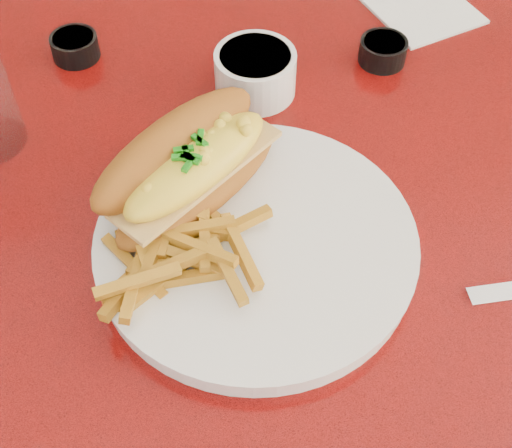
# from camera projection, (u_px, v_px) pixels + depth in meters

# --- Properties ---
(diner_table) EXTENTS (1.23, 0.83, 0.77)m
(diner_table) POSITION_uv_depth(u_px,v_px,m) (292.00, 255.00, 0.83)
(diner_table) COLOR red
(diner_table) RESTS_ON ground
(booth_bench_far) EXTENTS (1.20, 0.51, 0.90)m
(booth_bench_far) POSITION_uv_depth(u_px,v_px,m) (296.00, 46.00, 1.58)
(booth_bench_far) COLOR #A40A17
(booth_bench_far) RESTS_ON ground
(dinner_plate) EXTENTS (0.33, 0.33, 0.02)m
(dinner_plate) POSITION_uv_depth(u_px,v_px,m) (256.00, 245.00, 0.62)
(dinner_plate) COLOR silver
(dinner_plate) RESTS_ON diner_table
(mac_hoagie) EXTENTS (0.19, 0.20, 0.08)m
(mac_hoagie) POSITION_uv_depth(u_px,v_px,m) (189.00, 165.00, 0.62)
(mac_hoagie) COLOR #925217
(mac_hoagie) RESTS_ON dinner_plate
(fries_pile) EXTENTS (0.15, 0.15, 0.04)m
(fries_pile) POSITION_uv_depth(u_px,v_px,m) (176.00, 244.00, 0.59)
(fries_pile) COLOR #C28721
(fries_pile) RESTS_ON dinner_plate
(fork) EXTENTS (0.02, 0.14, 0.00)m
(fork) POSITION_uv_depth(u_px,v_px,m) (335.00, 217.00, 0.63)
(fork) COLOR silver
(fork) RESTS_ON dinner_plate
(gravy_ramekin) EXTENTS (0.11, 0.11, 0.05)m
(gravy_ramekin) POSITION_uv_depth(u_px,v_px,m) (255.00, 72.00, 0.74)
(gravy_ramekin) COLOR silver
(gravy_ramekin) RESTS_ON diner_table
(sauce_cup_left) EXTENTS (0.07, 0.07, 0.03)m
(sauce_cup_left) POSITION_uv_depth(u_px,v_px,m) (75.00, 46.00, 0.79)
(sauce_cup_left) COLOR black
(sauce_cup_left) RESTS_ON diner_table
(sauce_cup_right) EXTENTS (0.06, 0.06, 0.03)m
(sauce_cup_right) POSITION_uv_depth(u_px,v_px,m) (383.00, 50.00, 0.78)
(sauce_cup_right) COLOR black
(sauce_cup_right) RESTS_ON diner_table
(paper_napkin) EXTENTS (0.15, 0.15, 0.00)m
(paper_napkin) POSITION_uv_depth(u_px,v_px,m) (423.00, 10.00, 0.85)
(paper_napkin) COLOR white
(paper_napkin) RESTS_ON diner_table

